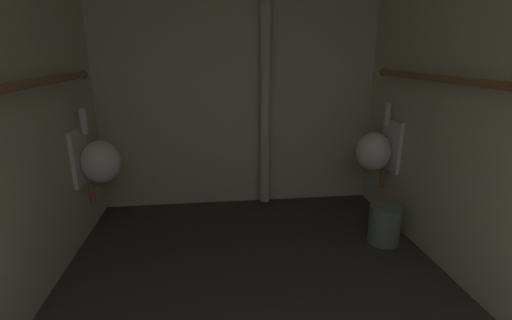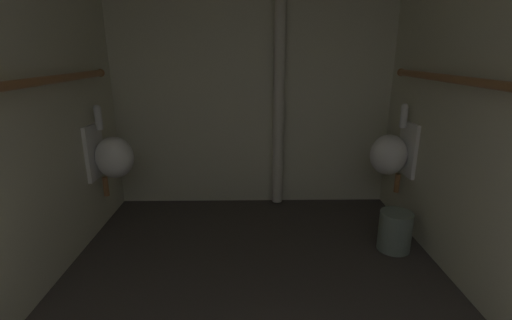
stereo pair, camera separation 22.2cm
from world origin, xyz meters
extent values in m
cube|color=beige|center=(0.00, 3.44, 1.22)|extent=(2.70, 0.06, 2.44)
ellipsoid|color=white|center=(-1.12, 2.85, 0.62)|extent=(0.30, 0.26, 0.34)
cube|color=white|center=(-1.28, 2.85, 0.67)|extent=(0.03, 0.30, 0.44)
cylinder|color=silver|center=(-1.21, 2.85, 0.93)|extent=(0.06, 0.06, 0.16)
sphere|color=silver|center=(-1.21, 2.85, 1.01)|extent=(0.06, 0.06, 0.06)
cylinder|color=#936038|center=(-1.22, 2.85, 0.37)|extent=(0.04, 0.04, 0.16)
ellipsoid|color=white|center=(1.12, 2.89, 0.62)|extent=(0.30, 0.26, 0.34)
cube|color=white|center=(1.28, 2.89, 0.67)|extent=(0.03, 0.30, 0.44)
cylinder|color=silver|center=(1.21, 2.89, 0.93)|extent=(0.06, 0.06, 0.16)
sphere|color=silver|center=(1.21, 2.89, 1.01)|extent=(0.06, 0.06, 0.06)
cylinder|color=#936038|center=(1.22, 2.89, 0.37)|extent=(0.04, 0.04, 0.16)
sphere|color=#936038|center=(-1.23, 3.05, 1.27)|extent=(0.06, 0.06, 0.06)
cylinder|color=#936038|center=(1.23, 1.71, 1.27)|extent=(0.05, 2.75, 0.05)
sphere|color=#936038|center=(1.23, 3.09, 1.27)|extent=(0.06, 0.06, 0.06)
cylinder|color=beige|center=(0.24, 3.33, 1.22)|extent=(0.10, 0.10, 2.39)
cylinder|color=slate|center=(1.06, 2.45, 0.15)|extent=(0.24, 0.24, 0.30)
camera|label=1|loc=(-0.25, 0.04, 1.43)|focal=25.31mm
camera|label=2|loc=(-0.03, 0.04, 1.43)|focal=25.31mm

